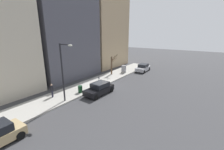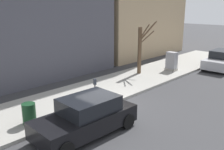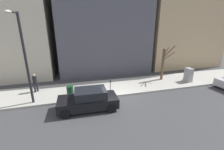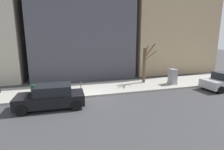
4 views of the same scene
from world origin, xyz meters
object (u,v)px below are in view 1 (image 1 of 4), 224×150
parked_car_silver (143,68)px  parking_meter (99,80)px  parked_car_black (99,89)px  trash_bin (80,89)px  streetlamp (64,68)px  pedestrian_near_meter (52,90)px  bare_tree (112,65)px  office_block_center (56,36)px  office_tower_left (98,30)px  utility_box (124,69)px

parked_car_silver → parking_meter: bearing=81.1°
parked_car_black → trash_bin: size_ratio=4.73×
streetlamp → pedestrian_near_meter: size_ratio=3.92×
bare_tree → office_block_center: 11.26m
parked_car_black → parking_meter: bearing=-48.0°
parking_meter → office_tower_left: office_tower_left is taller
streetlamp → bare_tree: (2.26, -12.54, -2.01)m
utility_box → streetlamp: bearing=93.9°
parked_car_silver → office_tower_left: (12.08, -0.25, 7.65)m
office_tower_left → office_block_center: 11.66m
utility_box → office_block_center: 13.88m
utility_box → streetlamp: (-1.02, 14.86, 3.17)m
bare_tree → pedestrian_near_meter: size_ratio=2.30×
utility_box → pedestrian_near_meter: size_ratio=0.86×
parked_car_silver → parked_car_black: (-0.18, 14.57, 0.00)m
parked_car_silver → streetlamp: size_ratio=0.65×
parked_car_black → streetlamp: (1.58, 4.07, 3.28)m
utility_box → bare_tree: (1.24, 2.33, 1.15)m
utility_box → office_block_center: (9.80, 7.57, 6.28)m
parking_meter → pedestrian_near_meter: (2.18, 6.29, 0.11)m
parked_car_silver → parked_car_black: bearing=89.0°
parked_car_silver → parking_meter: parked_car_silver is taller
parking_meter → trash_bin: 3.40m
office_tower_left → office_block_center: office_tower_left is taller
parked_car_black → streetlamp: streetlamp is taller
parked_car_silver → pedestrian_near_meter: (3.75, 18.80, 0.35)m
trash_bin → bare_tree: bearing=-80.4°
office_tower_left → office_block_center: (0.13, 11.59, -1.26)m
parked_car_silver → pedestrian_near_meter: bearing=77.0°
utility_box → pedestrian_near_meter: bearing=84.9°
streetlamp → office_block_center: 13.41m
streetlamp → pedestrian_near_meter: (2.35, 0.16, -2.93)m
parked_car_black → parked_car_silver: bearing=-87.5°
utility_box → pedestrian_near_meter: (1.33, 15.02, 0.24)m
bare_tree → parking_meter: bearing=108.1°
streetlamp → office_tower_left: bearing=-60.5°
parked_car_black → parking_meter: size_ratio=3.15×
bare_tree → pedestrian_near_meter: (0.09, 12.69, -0.92)m
parked_car_black → office_tower_left: size_ratio=0.25×
bare_tree → parked_car_black: bearing=114.4°
office_block_center → trash_bin: bearing=156.1°
utility_box → pedestrian_near_meter: 15.08m
bare_tree → office_block_center: size_ratio=0.27×
bare_tree → office_tower_left: office_tower_left is taller
pedestrian_near_meter → office_block_center: 12.79m
utility_box → bare_tree: bare_tree is taller
parked_car_silver → streetlamp: streetlamp is taller
parking_meter → parked_car_black: bearing=130.2°
parked_car_silver → parking_meter: 12.61m
streetlamp → office_block_center: size_ratio=0.46×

